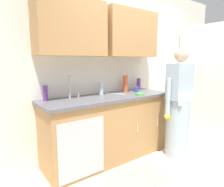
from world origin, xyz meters
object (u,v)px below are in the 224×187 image
(person_at_sink, at_px, (178,111))
(bottle_dish_liquid, at_px, (101,88))
(sink, at_px, (77,101))
(sponge, at_px, (140,94))
(knife_on_counter, at_px, (118,94))
(bottle_cleaner_spray, at_px, (125,84))
(bottle_soap, at_px, (45,93))
(bottle_water_short, at_px, (139,84))
(cup_by_sink, at_px, (136,89))

(person_at_sink, distance_m, bottle_dish_liquid, 1.20)
(sink, bearing_deg, sponge, -14.24)
(person_at_sink, relative_size, knife_on_counter, 6.75)
(bottle_cleaner_spray, bearing_deg, bottle_dish_liquid, 179.21)
(sink, xyz_separation_m, bottle_cleaner_spray, (0.94, 0.15, 0.15))
(sink, distance_m, bottle_soap, 0.41)
(sink, relative_size, person_at_sink, 0.31)
(knife_on_counter, bearing_deg, sponge, 12.35)
(bottle_water_short, relative_size, cup_by_sink, 2.34)
(sink, height_order, bottle_water_short, sink)
(sponge, bearing_deg, sink, 165.76)
(knife_on_counter, xyz_separation_m, sponge, (0.19, -0.26, 0.01))
(cup_by_sink, xyz_separation_m, knife_on_counter, (-0.36, 0.00, -0.04))
(cup_by_sink, height_order, sponge, cup_by_sink)
(bottle_soap, height_order, sponge, bottle_soap)
(sink, distance_m, knife_on_counter, 0.70)
(person_at_sink, distance_m, bottle_cleaner_spray, 0.92)
(bottle_dish_liquid, height_order, cup_by_sink, bottle_dish_liquid)
(sink, distance_m, bottle_dish_liquid, 0.51)
(bottle_soap, xyz_separation_m, bottle_cleaner_spray, (1.28, -0.04, 0.04))
(sink, relative_size, cup_by_sink, 5.80)
(bottle_dish_liquid, height_order, knife_on_counter, bottle_dish_liquid)
(bottle_water_short, xyz_separation_m, bottle_soap, (-1.60, 0.02, -0.00))
(bottle_soap, relative_size, sponge, 1.76)
(sponge, bearing_deg, bottle_water_short, 47.90)
(sink, bearing_deg, bottle_dish_liquid, 18.32)
(cup_by_sink, bearing_deg, bottle_soap, 173.54)
(sink, height_order, sponge, sink)
(bottle_cleaner_spray, relative_size, sponge, 2.42)
(bottle_cleaner_spray, bearing_deg, bottle_soap, 178.22)
(cup_by_sink, xyz_separation_m, sponge, (-0.17, -0.26, -0.03))
(sink, distance_m, person_at_sink, 1.50)
(person_at_sink, bearing_deg, bottle_cleaner_spray, 121.63)
(bottle_cleaner_spray, relative_size, knife_on_counter, 1.11)
(bottle_cleaner_spray, xyz_separation_m, sponge, (-0.04, -0.38, -0.12))
(person_at_sink, relative_size, sponge, 14.73)
(knife_on_counter, bearing_deg, bottle_soap, -122.79)
(bottle_water_short, distance_m, bottle_cleaner_spray, 0.32)
(bottle_dish_liquid, relative_size, bottle_soap, 0.94)
(bottle_soap, bearing_deg, sink, -28.72)
(person_at_sink, xyz_separation_m, knife_on_counter, (-0.67, 0.59, 0.25))
(bottle_water_short, bearing_deg, sink, -172.29)
(person_at_sink, height_order, bottle_soap, person_at_sink)
(bottle_cleaner_spray, xyz_separation_m, cup_by_sink, (0.13, -0.12, -0.09))
(bottle_soap, bearing_deg, person_at_sink, -23.58)
(bottle_soap, xyz_separation_m, cup_by_sink, (1.41, -0.16, -0.05))
(bottle_dish_liquid, distance_m, knife_on_counter, 0.28)
(cup_by_sink, bearing_deg, bottle_cleaner_spray, 136.54)
(bottle_water_short, distance_m, bottle_dish_liquid, 0.78)
(person_at_sink, distance_m, bottle_water_short, 0.82)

